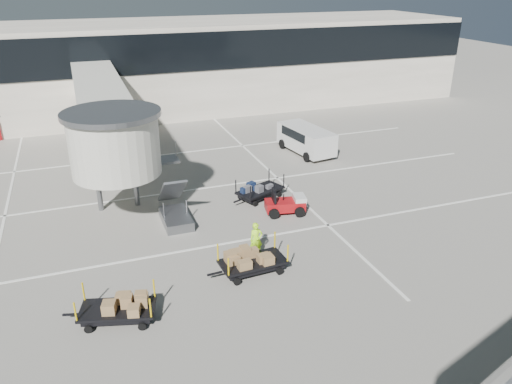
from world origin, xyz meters
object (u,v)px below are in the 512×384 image
(box_cart_far, at_px, (114,309))
(ground_worker, at_px, (256,240))
(box_cart_near, at_px, (251,262))
(minivan, at_px, (305,137))
(suitcase_cart, at_px, (259,191))
(baggage_tug, at_px, (286,204))

(box_cart_far, xyz_separation_m, ground_worker, (6.65, 2.65, 0.30))
(box_cart_near, height_order, minivan, minivan)
(box_cart_far, distance_m, ground_worker, 7.16)
(suitcase_cart, relative_size, minivan, 0.66)
(suitcase_cart, xyz_separation_m, ground_worker, (-2.37, -5.99, 0.37))
(ground_worker, xyz_separation_m, minivan, (8.38, 12.56, 0.29))
(baggage_tug, distance_m, ground_worker, 4.79)
(box_cart_far, relative_size, ground_worker, 2.09)
(baggage_tug, height_order, box_cart_near, baggage_tug)
(box_cart_near, xyz_separation_m, box_cart_far, (-5.95, -1.32, -0.02))
(box_cart_near, height_order, ground_worker, ground_worker)
(minivan, bearing_deg, baggage_tug, -129.22)
(baggage_tug, distance_m, box_cart_near, 6.25)
(box_cart_far, bearing_deg, ground_worker, 37.15)
(box_cart_far, relative_size, minivan, 0.67)
(ground_worker, height_order, minivan, minivan)
(box_cart_far, bearing_deg, suitcase_cart, 59.21)
(ground_worker, bearing_deg, minivan, 57.99)
(ground_worker, distance_m, minivan, 15.10)
(suitcase_cart, bearing_deg, ground_worker, -134.43)
(box_cart_near, relative_size, minivan, 0.69)
(ground_worker, bearing_deg, box_cart_near, -116.25)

